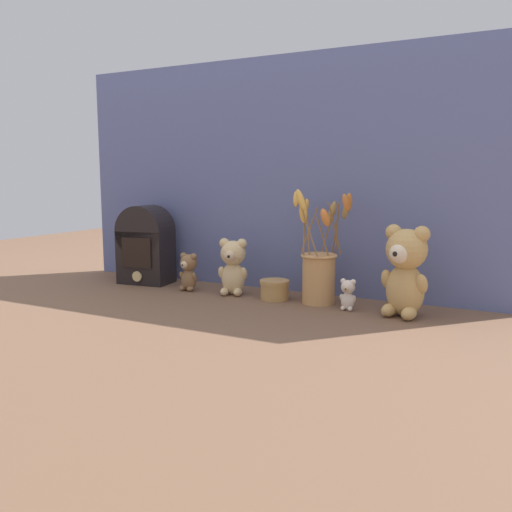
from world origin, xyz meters
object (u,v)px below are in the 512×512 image
(teddy_bear_medium, at_px, (233,265))
(decorative_tin_tall, at_px, (275,290))
(teddy_bear_large, at_px, (405,269))
(teddy_bear_small, at_px, (188,271))
(flower_vase, at_px, (319,268))
(teddy_bear_tiny, at_px, (348,294))
(vintage_radio, at_px, (146,244))

(teddy_bear_medium, height_order, decorative_tin_tall, teddy_bear_medium)
(decorative_tin_tall, bearing_deg, teddy_bear_large, -3.39)
(teddy_bear_small, relative_size, decorative_tin_tall, 1.38)
(teddy_bear_small, bearing_deg, flower_vase, 3.72)
(flower_vase, bearing_deg, teddy_bear_large, -8.36)
(teddy_bear_tiny, bearing_deg, flower_vase, 158.85)
(vintage_radio, relative_size, decorative_tin_tall, 3.00)
(flower_vase, height_order, decorative_tin_tall, flower_vase)
(teddy_bear_large, relative_size, teddy_bear_medium, 1.37)
(decorative_tin_tall, bearing_deg, teddy_bear_medium, 179.47)
(teddy_bear_small, bearing_deg, vintage_radio, 169.09)
(teddy_bear_large, distance_m, flower_vase, 0.26)
(teddy_bear_large, xyz_separation_m, vintage_radio, (-0.90, 0.05, 0.01))
(teddy_bear_tiny, relative_size, flower_vase, 0.26)
(flower_vase, distance_m, decorative_tin_tall, 0.16)
(flower_vase, height_order, vintage_radio, flower_vase)
(flower_vase, bearing_deg, teddy_bear_tiny, -21.15)
(flower_vase, relative_size, vintage_radio, 1.25)
(teddy_bear_large, bearing_deg, flower_vase, 171.64)
(teddy_bear_small, bearing_deg, teddy_bear_tiny, -1.16)
(teddy_bear_small, distance_m, vintage_radio, 0.22)
(teddy_bear_small, height_order, decorative_tin_tall, teddy_bear_small)
(teddy_bear_medium, relative_size, flower_vase, 0.53)
(vintage_radio, bearing_deg, teddy_bear_large, -3.08)
(teddy_bear_large, bearing_deg, teddy_bear_medium, 177.38)
(teddy_bear_medium, height_order, teddy_bear_small, teddy_bear_medium)
(vintage_radio, bearing_deg, teddy_bear_tiny, -3.86)
(teddy_bear_large, bearing_deg, decorative_tin_tall, 176.61)
(teddy_bear_medium, distance_m, vintage_radio, 0.36)
(teddy_bear_large, xyz_separation_m, teddy_bear_medium, (-0.53, 0.02, -0.03))
(teddy_bear_small, relative_size, flower_vase, 0.37)
(teddy_bear_medium, bearing_deg, teddy_bear_large, -2.62)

